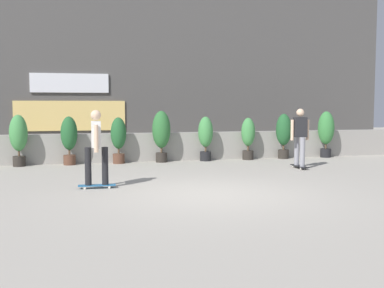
{
  "coord_description": "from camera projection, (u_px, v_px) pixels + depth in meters",
  "views": [
    {
      "loc": [
        -2.65,
        -9.16,
        1.81
      ],
      "look_at": [
        0.0,
        1.5,
        0.9
      ],
      "focal_mm": 44.55,
      "sensor_mm": 36.0,
      "label": 1
    }
  ],
  "objects": [
    {
      "name": "potted_plant_2",
      "position": [
        69.0,
        137.0,
        14.27
      ],
      "size": [
        0.49,
        0.49,
        1.46
      ],
      "color": "brown",
      "rests_on": "ground"
    },
    {
      "name": "skater_by_wall_left",
      "position": [
        300.0,
        135.0,
        13.46
      ],
      "size": [
        0.56,
        0.8,
        1.7
      ],
      "color": "black",
      "rests_on": "ground"
    },
    {
      "name": "ground_plane",
      "position": [
        210.0,
        194.0,
        9.64
      ],
      "size": [
        48.0,
        48.0,
        0.0
      ],
      "primitive_type": "plane",
      "color": "#A8A093"
    },
    {
      "name": "potted_plant_6",
      "position": [
        248.0,
        136.0,
        15.64
      ],
      "size": [
        0.45,
        0.45,
        1.38
      ],
      "color": "#2D2823",
      "rests_on": "ground"
    },
    {
      "name": "potted_plant_1",
      "position": [
        18.0,
        136.0,
        13.92
      ],
      "size": [
        0.52,
        0.52,
        1.52
      ],
      "color": "#2D2823",
      "rests_on": "ground"
    },
    {
      "name": "potted_plant_4",
      "position": [
        161.0,
        132.0,
        14.93
      ],
      "size": [
        0.57,
        0.57,
        1.62
      ],
      "color": "#2D2823",
      "rests_on": "ground"
    },
    {
      "name": "potted_plant_5",
      "position": [
        206.0,
        135.0,
        15.29
      ],
      "size": [
        0.48,
        0.48,
        1.43
      ],
      "color": "black",
      "rests_on": "ground"
    },
    {
      "name": "skater_far_left",
      "position": [
        96.0,
        145.0,
        10.24
      ],
      "size": [
        0.81,
        0.56,
        1.7
      ],
      "color": "#266699",
      "rests_on": "ground"
    },
    {
      "name": "potted_plant_8",
      "position": [
        326.0,
        130.0,
        16.31
      ],
      "size": [
        0.55,
        0.55,
        1.58
      ],
      "color": "black",
      "rests_on": "ground"
    },
    {
      "name": "potted_plant_7",
      "position": [
        284.0,
        133.0,
        15.94
      ],
      "size": [
        0.52,
        0.52,
        1.5
      ],
      "color": "#2D2823",
      "rests_on": "ground"
    },
    {
      "name": "potted_plant_3",
      "position": [
        119.0,
        137.0,
        14.62
      ],
      "size": [
        0.48,
        0.48,
        1.42
      ],
      "color": "brown",
      "rests_on": "ground"
    },
    {
      "name": "planter_wall",
      "position": [
        159.0,
        147.0,
        15.41
      ],
      "size": [
        18.0,
        0.4,
        0.9
      ],
      "primitive_type": "cube",
      "color": "gray",
      "rests_on": "ground"
    },
    {
      "name": "building_backdrop",
      "position": [
        141.0,
        69.0,
        19.04
      ],
      "size": [
        20.0,
        2.08,
        6.5
      ],
      "color": "#4C4947",
      "rests_on": "ground"
    }
  ]
}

